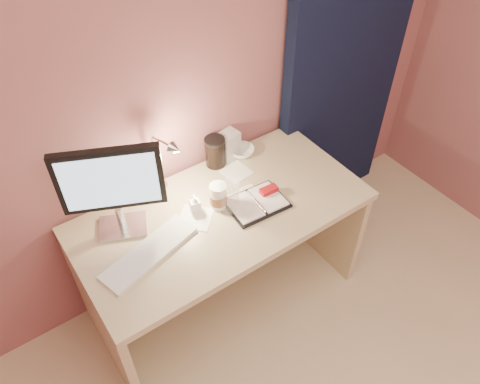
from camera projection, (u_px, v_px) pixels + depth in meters
room at (336, 50)px, 2.51m from camera, size 3.50×3.50×3.50m
desk at (215, 232)px, 2.42m from camera, size 1.40×0.70×0.73m
monitor at (112, 184)px, 1.95m from camera, size 0.41×0.23×0.47m
keyboard at (149, 253)px, 2.03m from camera, size 0.48×0.25×0.02m
planner at (257, 202)px, 2.25m from camera, size 0.29×0.23×0.04m
paper_a at (247, 198)px, 2.28m from camera, size 0.15×0.15×0.00m
paper_b at (236, 172)px, 2.41m from camera, size 0.15×0.15×0.00m
paper_c at (195, 218)px, 2.18m from camera, size 0.21×0.21×0.00m
coffee_cup at (218, 197)px, 2.20m from camera, size 0.08×0.08×0.13m
clear_cup at (229, 197)px, 2.17m from camera, size 0.09×0.09×0.16m
bowl at (242, 151)px, 2.50m from camera, size 0.15×0.15×0.04m
lotion_bottle at (195, 204)px, 2.18m from camera, size 0.06×0.06×0.10m
dark_jar at (215, 153)px, 2.41m from camera, size 0.10×0.10×0.15m
product_box at (229, 145)px, 2.45m from camera, size 0.12×0.10×0.16m
desk_lamp at (157, 166)px, 2.13m from camera, size 0.13×0.20×0.33m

